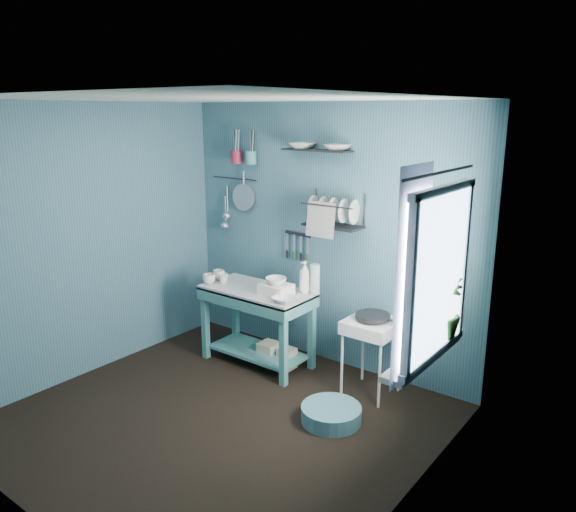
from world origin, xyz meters
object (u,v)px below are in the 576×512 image
Objects in this scene: hotplate_stand at (371,357)px; water_bottle at (315,279)px; work_counter at (257,326)px; floor_basin at (331,414)px; utensil_cup_teal at (251,158)px; colander at (243,197)px; utensil_cup_magenta at (237,157)px; mug_mid at (223,279)px; mug_right at (219,275)px; mug_left at (209,279)px; storage_tin_large at (269,353)px; soap_bottle at (305,277)px; frying_pan at (373,316)px; wash_tub at (276,289)px; potted_plant at (440,308)px; storage_tin_small at (287,358)px; dish_rack at (333,210)px.

water_bottle is at bearing 161.33° from hotplate_stand.
water_bottle is 0.87m from hotplate_stand.
work_counter reaches higher than hotplate_stand.
utensil_cup_teal is at bearing 150.61° from floor_basin.
utensil_cup_teal is at bearing -12.30° from colander.
utensil_cup_magenta is at bearing 153.35° from floor_basin.
mug_right is (-0.12, 0.06, 0.00)m from mug_mid.
mug_left is 0.94m from storage_tin_large.
water_bottle reaches higher than mug_right.
soap_bottle is at bearing -14.30° from colander.
hotplate_stand is 0.38m from frying_pan.
work_counter is 3.87× the size of wash_tub.
potted_plant is 2.48× the size of storage_tin_small.
colander is at bearing 151.83° from floor_basin.
mug_right is 1.89m from floor_basin.
wash_tub is at bearing -136.28° from dish_rack.
work_counter is 4.92× the size of storage_tin_large.
storage_tin_small is (0.78, 0.24, -0.72)m from mug_left.
mug_mid is 0.21× the size of floor_basin.
mug_left is 1.09m from storage_tin_small.
storage_tin_small is at bearing -176.49° from frying_pan.
soap_bottle reaches higher than floor_basin.
colander is (-0.97, 0.25, 0.63)m from soap_bottle.
work_counter is 0.66m from mug_right.
frying_pan is 1.94m from colander.
frying_pan is at bearing -10.26° from colander.
work_counter is at bearing -157.07° from water_bottle.
mug_mid is at bearing -159.92° from dish_rack.
storage_tin_large is at bearing 12.91° from mug_mid.
storage_tin_small is at bearing 11.67° from work_counter.
storage_tin_large is (-0.32, -0.15, -0.81)m from soap_bottle.
potted_plant is at bearing -29.49° from dish_rack.
mug_mid is 0.33× the size of frying_pan.
hotplate_stand is (1.56, 0.19, -0.47)m from mug_mid.
mug_right is at bearing -101.99° from utensil_cup_teal.
colander is at bearing 156.62° from storage_tin_small.
soap_bottle is at bearing 45.00° from storage_tin_small.
hotplate_stand is at bearing 88.80° from floor_basin.
mug_left is at bearing -135.00° from mug_mid.
storage_tin_small is (-0.88, -0.05, -0.62)m from frying_pan.
soap_bottle is at bearing -14.63° from utensil_cup_teal.
floor_basin is at bearing -26.24° from wash_tub.
water_bottle is at bearing 133.11° from floor_basin.
frying_pan is (1.66, 0.29, -0.10)m from mug_left.
hotplate_stand is (0.66, -0.09, -0.57)m from water_bottle.
potted_plant reaches higher than mug_mid.
mug_left is 1.84m from floor_basin.
dish_rack is 1.55m from potted_plant.
colander is 1.71m from storage_tin_small.
mug_mid is 0.36× the size of wash_tub.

